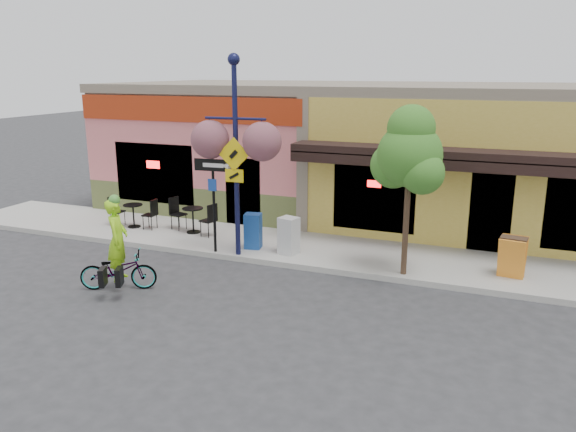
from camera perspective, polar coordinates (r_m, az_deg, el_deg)
The scene contains 14 objects.
ground at distance 13.99m, azimuth 0.49°, elevation -6.16°, with size 90.00×90.00×0.00m, color #2D2D30.
sidewalk at distance 15.75m, azimuth 3.11°, elevation -3.49°, with size 24.00×3.00×0.15m, color #9E9B93.
curb at distance 14.45m, azimuth 1.27°, elevation -5.16°, with size 24.00×0.12×0.15m, color #A8A59E.
building at distance 20.44m, azimuth 8.12°, elevation 6.87°, with size 18.20×8.20×4.50m, color #D3686B, non-canonical shape.
bicycle at distance 13.65m, azimuth -16.86°, elevation -5.31°, with size 0.61×1.76×0.92m, color maroon.
cyclist_rider at distance 13.46m, azimuth -16.85°, elevation -3.37°, with size 0.70×0.46×1.91m, color #98E217.
lamp_post at distance 14.60m, azimuth -5.30°, elevation 5.91°, with size 1.67×0.67×5.24m, color #13163D, non-canonical shape.
one_way_sign at distance 15.16m, azimuth -7.52°, elevation 1.01°, with size 0.98×0.21×2.56m, color black, non-canonical shape.
cafe_set_left at distance 18.26m, azimuth -15.44°, elevation 0.36°, with size 1.60×0.80×0.96m, color black, non-canonical shape.
cafe_set_right at distance 17.24m, azimuth -9.64°, elevation -0.05°, with size 1.69×0.84×1.01m, color black, non-canonical shape.
newspaper_box_blue at distance 15.57m, azimuth -3.57°, elevation -1.53°, with size 0.44×0.39×0.98m, color navy, non-canonical shape.
newspaper_box_grey at distance 15.06m, azimuth 0.08°, elevation -2.01°, with size 0.47×0.43×1.01m, color #BABABA, non-canonical shape.
street_tree at distance 13.48m, azimuth 12.08°, elevation 2.50°, with size 1.61×1.61×4.12m, color #3D7A26, non-canonical shape.
sandwich_board at distance 14.24m, azimuth 21.71°, elevation -4.10°, with size 0.60×0.44×1.00m, color orange, non-canonical shape.
Camera 1 is at (4.68, -12.21, 4.98)m, focal length 35.00 mm.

